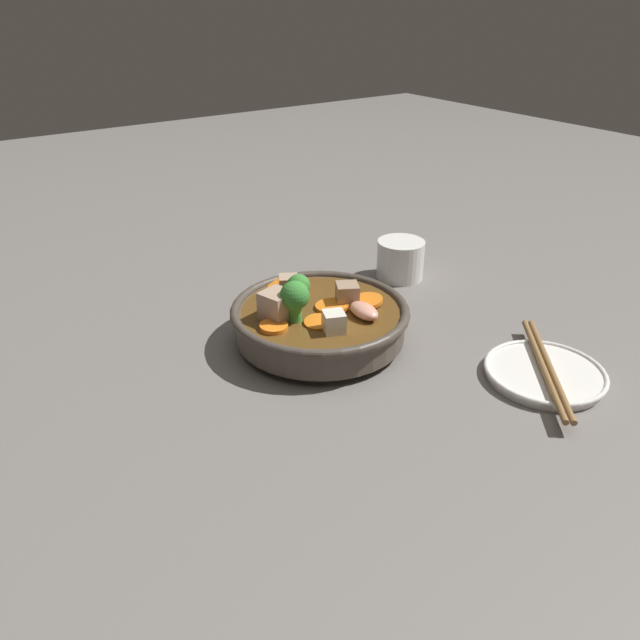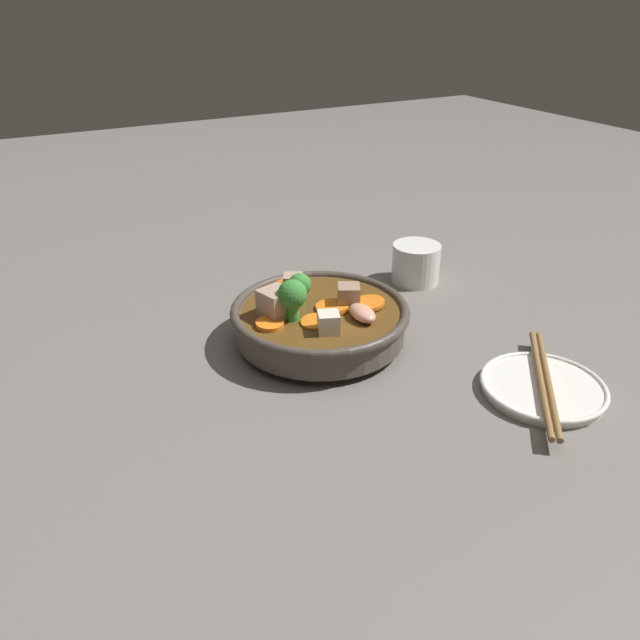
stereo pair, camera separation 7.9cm
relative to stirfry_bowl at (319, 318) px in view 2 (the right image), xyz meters
name	(u,v)px [view 2 (the right image)]	position (x,y,z in m)	size (l,w,h in m)	color
ground_plane	(320,342)	(0.00, 0.00, -0.03)	(3.00, 3.00, 0.00)	slate
stirfry_bowl	(319,318)	(0.00, 0.00, 0.00)	(0.23, 0.23, 0.10)	#51473D
side_saucer	(543,387)	(0.22, 0.17, -0.03)	(0.14, 0.14, 0.01)	white
tea_cup	(416,263)	(-0.09, 0.22, 0.00)	(0.07, 0.07, 0.06)	white
chopsticks_pair	(544,380)	(0.22, 0.17, -0.02)	(0.17, 0.15, 0.01)	olive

